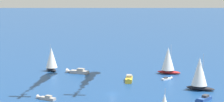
# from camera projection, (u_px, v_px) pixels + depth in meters

# --- Properties ---
(ground_plane) EXTENTS (2000.00, 2000.00, 0.00)m
(ground_plane) POSITION_uv_depth(u_px,v_px,m) (112.00, 94.00, 146.58)
(ground_plane) COLOR navy
(motorboat_near_centre) EXTENTS (10.75, 3.20, 3.09)m
(motorboat_near_centre) POSITION_uv_depth(u_px,v_px,m) (76.00, 72.00, 183.69)
(motorboat_near_centre) COLOR #9E9993
(motorboat_near_centre) RESTS_ON ground_plane
(motorboat_inshore) EXTENTS (7.40, 3.03, 2.09)m
(motorboat_inshore) POSITION_uv_depth(u_px,v_px,m) (45.00, 98.00, 138.47)
(motorboat_inshore) COLOR #9E9993
(motorboat_inshore) RESTS_ON ground_plane
(sailboat_offshore) EXTENTS (11.09, 6.68, 13.90)m
(sailboat_offshore) POSITION_uv_depth(u_px,v_px,m) (200.00, 73.00, 151.19)
(sailboat_offshore) COLOR black
(sailboat_offshore) RESTS_ON ground_plane
(motorboat_ahead) EXTENTS (5.00, 8.46, 2.40)m
(motorboat_ahead) POSITION_uv_depth(u_px,v_px,m) (203.00, 99.00, 136.33)
(motorboat_ahead) COLOR #23478C
(motorboat_ahead) RESTS_ON ground_plane
(motorboat_outer_ring_a) EXTENTS (4.17, 5.24, 1.56)m
(motorboat_outer_ring_a) POSITION_uv_depth(u_px,v_px,m) (167.00, 79.00, 170.46)
(motorboat_outer_ring_a) COLOR white
(motorboat_outer_ring_a) RESTS_ON ground_plane
(sailboat_outer_ring_c) EXTENTS (9.07, 8.21, 12.36)m
(sailboat_outer_ring_c) POSITION_uv_depth(u_px,v_px,m) (51.00, 59.00, 188.69)
(sailboat_outer_ring_c) COLOR black
(sailboat_outer_ring_c) RESTS_ON ground_plane
(motorboat_outer_ring_d) EXTENTS (5.12, 10.86, 3.05)m
(motorboat_outer_ring_d) POSITION_uv_depth(u_px,v_px,m) (129.00, 80.00, 166.70)
(motorboat_outer_ring_d) COLOR gold
(motorboat_outer_ring_d) RESTS_ON ground_plane
(sailboat_outer_ring_f) EXTENTS (10.50, 5.80, 13.52)m
(sailboat_outer_ring_f) POSITION_uv_depth(u_px,v_px,m) (168.00, 60.00, 181.92)
(sailboat_outer_ring_f) COLOR #B21E1E
(sailboat_outer_ring_f) RESTS_ON ground_plane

